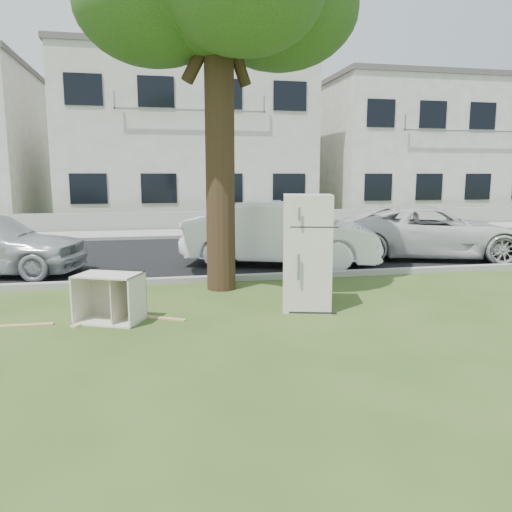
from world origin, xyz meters
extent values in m
plane|color=#324D1B|center=(0.00, 0.00, 0.00)|extent=(120.00, 120.00, 0.00)
cube|color=black|center=(0.00, 6.00, 0.01)|extent=(120.00, 7.00, 0.01)
cube|color=gray|center=(0.00, 2.45, 0.00)|extent=(120.00, 0.18, 0.12)
cube|color=gray|center=(0.00, 9.55, 0.00)|extent=(120.00, 0.18, 0.12)
cube|color=gray|center=(0.00, 11.00, 0.01)|extent=(120.00, 2.80, 0.01)
cube|color=gray|center=(0.00, 12.60, 0.35)|extent=(120.00, 0.15, 0.70)
cylinder|color=black|center=(-0.40, 1.80, 2.60)|extent=(0.54, 0.54, 5.20)
cube|color=silver|center=(0.00, 17.50, 3.60)|extent=(11.00, 8.00, 7.20)
cube|color=#595451|center=(0.00, 17.50, 7.32)|extent=(11.22, 8.16, 0.24)
cube|color=white|center=(12.00, 17.50, 3.30)|extent=(10.00, 8.00, 6.60)
cube|color=#595451|center=(12.00, 17.50, 6.72)|extent=(10.20, 8.16, 0.24)
cube|color=silver|center=(0.76, 0.12, 0.92)|extent=(0.91, 0.87, 1.84)
cube|color=beige|center=(-2.30, -0.01, 0.36)|extent=(1.07, 0.89, 0.72)
cube|color=tan|center=(-3.66, 0.01, 0.01)|extent=(1.13, 0.12, 0.02)
cube|color=tan|center=(-1.60, 0.00, 0.01)|extent=(0.81, 0.51, 0.02)
cube|color=tan|center=(-2.55, 0.15, 0.01)|extent=(0.58, 0.81, 0.02)
imported|color=white|center=(1.34, 3.99, 0.76)|extent=(4.87, 3.07, 1.52)
imported|color=silver|center=(5.46, 4.26, 0.67)|extent=(5.27, 3.51, 1.34)
camera|label=1|loc=(-1.63, -7.42, 2.14)|focal=35.00mm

